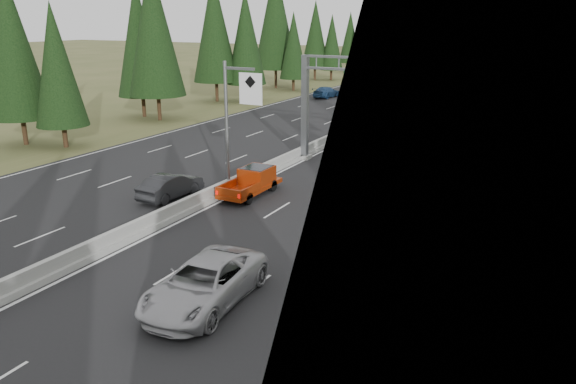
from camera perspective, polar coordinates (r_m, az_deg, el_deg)
name	(u,v)px	position (r m, az deg, el deg)	size (l,w,h in m)	color
road	(438,92)	(85.48, 15.01, 9.75)	(32.00, 260.00, 0.08)	black
shoulder_right	(574,101)	(83.43, 27.09, 8.27)	(3.60, 260.00, 0.06)	olive
shoulder_left	(326,86)	(91.05, 3.88, 10.71)	(3.60, 260.00, 0.06)	#414B23
median_barrier	(438,90)	(85.44, 15.03, 10.00)	(0.70, 260.00, 0.85)	gray
sign_gantry	(419,98)	(39.24, 13.14, 9.24)	(16.75, 0.98, 7.80)	slate
hov_sign_pole	(234,119)	(33.61, -5.46, 7.37)	(2.80, 0.50, 8.00)	slate
tree_row_left	(246,27)	(77.35, -4.34, 16.40)	(11.92, 242.36, 18.86)	black
silver_minivan	(205,283)	(21.64, -8.48, -9.14)	(2.81, 6.08, 1.69)	#A7A7AB
red_pickup	(254,180)	(34.43, -3.51, 1.26)	(1.78, 4.97, 1.62)	black
car_ahead_green	(429,120)	(57.47, 14.13, 7.11)	(1.70, 4.23, 1.44)	#114E35
car_ahead_dkred	(534,103)	(72.97, 23.69, 8.31)	(1.62, 4.64, 1.53)	#601C0D
car_ahead_dkgrey	(525,86)	(90.16, 22.98, 9.87)	(2.15, 5.30, 1.54)	black
car_ahead_white	(510,65)	(129.56, 21.59, 11.92)	(2.62, 5.68, 1.58)	#B5B5B5
car_ahead_far	(522,65)	(130.93, 22.71, 11.83)	(1.80, 4.48, 1.53)	black
car_onc_near	(171,186)	(34.40, -11.84, 0.63)	(1.57, 4.49, 1.48)	black
car_onc_blue	(326,92)	(77.09, 3.91, 10.10)	(2.05, 5.05, 1.47)	navy
car_onc_white	(365,113)	(60.39, 7.82, 7.98)	(1.77, 4.41, 1.50)	silver
car_onc_far	(395,69)	(113.17, 10.86, 12.16)	(2.51, 5.45, 1.52)	black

